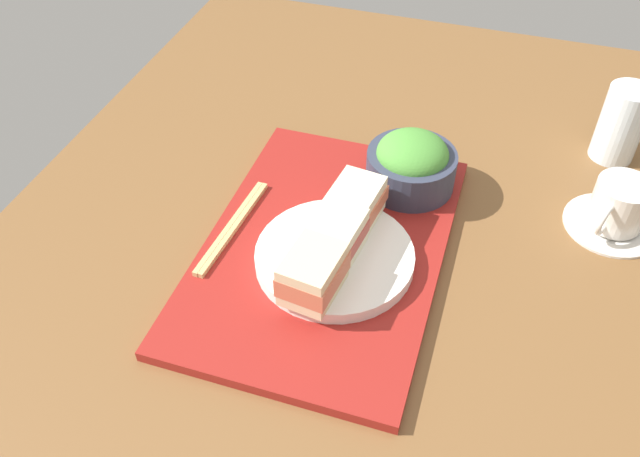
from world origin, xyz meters
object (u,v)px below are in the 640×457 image
Objects in this scene: sandwich_middle at (335,237)px; coffee_cup at (617,209)px; sandwich_near at (355,204)px; chopsticks_pair at (231,228)px; drinking_glass at (621,124)px; salad_bowl at (411,163)px; sandwich_far at (313,274)px; sandwich_plate at (335,257)px.

sandwich_middle is 39.17cm from coffee_cup.
sandwich_near is 0.47× the size of chopsticks_pair.
drinking_glass is at bearing 136.99° from sandwich_middle.
sandwich_middle is 0.69× the size of salad_bowl.
sandwich_near is at bearing -48.35° from drinking_glass.
salad_bowl is at bearing 155.51° from sandwich_near.
drinking_glass is at bearing 131.65° from sandwich_near.
drinking_glass is (-42.86, 34.34, -0.17)cm from sandwich_far.
drinking_glass reaches higher than sandwich_far.
sandwich_near and sandwich_middle have the same top height.
sandwich_middle is 1.00× the size of sandwich_far.
sandwich_far is 43.44cm from coffee_cup.
sandwich_plate is 39.10cm from coffee_cup.
sandwich_plate is 19.10cm from salad_bowl.
sandwich_middle is (6.73, -0.65, -0.01)cm from sandwich_near.
sandwich_near is at bearing 174.48° from sandwich_middle.
sandwich_plate is at bearing 174.48° from sandwich_far.
sandwich_middle is 0.74× the size of drinking_glass.
coffee_cup reaches higher than sandwich_plate.
chopsticks_pair is at bearing -54.33° from drinking_glass.
chopsticks_pair is at bearing -70.68° from sandwich_near.
drinking_glass is at bearing 136.99° from sandwich_plate.
coffee_cup is at bearing 110.90° from sandwich_near.
sandwich_near is 6.76cm from sandwich_middle.
sandwich_near is 1.03× the size of sandwich_middle.
sandwich_far is at bearing 60.34° from chopsticks_pair.
drinking_glass is at bearing 125.67° from chopsticks_pair.
sandwich_middle is at bearing -5.52° from sandwich_near.
sandwich_far is (13.47, -1.30, 0.19)cm from sandwich_near.
sandwich_plate is at bearing 84.90° from chopsticks_pair.
sandwich_near is 35.70cm from coffee_cup.
sandwich_far is 25.53cm from salad_bowl.
drinking_glass is at bearing 141.29° from sandwich_far.
salad_bowl is (-17.97, 5.77, -0.57)cm from sandwich_middle.
sandwich_far is 0.69× the size of salad_bowl.
sandwich_near is 12.36cm from salad_bowl.
salad_bowl reaches higher than sandwich_middle.
salad_bowl is 0.98× the size of coffee_cup.
sandwich_near is 16.85cm from chopsticks_pair.
salad_bowl is at bearing 162.20° from sandwich_middle.
sandwich_far is at bearing -38.71° from drinking_glass.
chopsticks_pair is (16.65, -20.56, -3.45)cm from salad_bowl.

